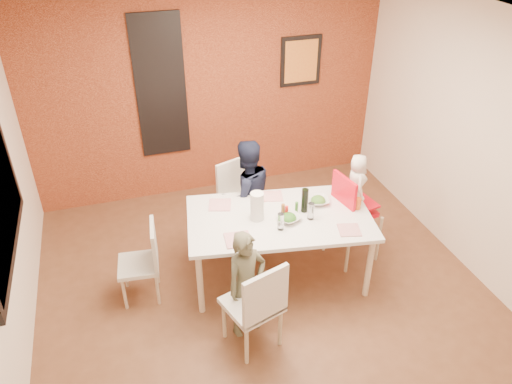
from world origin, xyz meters
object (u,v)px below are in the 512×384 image
object	(u,v)px
dining_table	(279,222)
child_far	(246,195)
high_chair	(351,209)
toddler	(356,183)
paper_towel_roll	(257,206)
wine_bottle	(305,200)
chair_near	(257,304)
chair_left	(145,258)
child_near	(247,284)
chair_far	(238,195)

from	to	relation	value
dining_table	child_far	bearing A→B (deg)	103.84
high_chair	toddler	world-z (taller)	toddler
high_chair	paper_towel_roll	xyz separation A→B (m)	(-1.06, -0.03, 0.27)
dining_table	high_chair	bearing A→B (deg)	3.95
child_far	toddler	distance (m)	1.21
dining_table	high_chair	size ratio (longest dim) A/B	1.84
child_far	wine_bottle	world-z (taller)	child_far
chair_near	high_chair	xyz separation A→B (m)	(1.34, 0.92, 0.11)
chair_left	chair_near	bearing A→B (deg)	47.09
dining_table	chair_near	xyz separation A→B (m)	(-0.51, -0.87, -0.16)
child_near	chair_far	bearing A→B (deg)	58.23
high_chair	child_near	world-z (taller)	child_near
chair_near	chair_far	world-z (taller)	chair_near
wine_bottle	paper_towel_roll	size ratio (longest dim) A/B	0.87
chair_far	toddler	world-z (taller)	toddler
toddler	wine_bottle	world-z (taller)	toddler
child_far	chair_far	bearing A→B (deg)	-93.89
chair_left	child_near	xyz separation A→B (m)	(0.82, -0.74, 0.08)
chair_near	paper_towel_roll	world-z (taller)	paper_towel_roll
child_near	toddler	distance (m)	1.61
child_far	dining_table	bearing A→B (deg)	93.19
dining_table	chair_near	size ratio (longest dim) A/B	2.05
high_chair	child_far	bearing A→B (deg)	48.50
dining_table	toddler	xyz separation A→B (m)	(0.86, 0.07, 0.26)
child_near	wine_bottle	distance (m)	1.08
child_far	wine_bottle	distance (m)	0.80
dining_table	chair_near	distance (m)	1.02
toddler	child_near	bearing A→B (deg)	128.67
dining_table	chair_left	size ratio (longest dim) A/B	2.34
chair_left	toddler	bearing A→B (deg)	95.13
high_chair	child_far	xyz separation A→B (m)	(-0.99, 0.58, 0.01)
dining_table	chair_far	size ratio (longest dim) A/B	2.14
chair_near	child_near	size ratio (longest dim) A/B	0.87
toddler	wine_bottle	distance (m)	0.60
paper_towel_roll	chair_left	bearing A→B (deg)	175.91
child_far	chair_near	bearing A→B (deg)	66.32
dining_table	toddler	distance (m)	0.91
dining_table	wine_bottle	bearing A→B (deg)	3.02
dining_table	chair_far	world-z (taller)	chair_far
child_near	chair_near	bearing A→B (deg)	-102.64
child_far	chair_left	bearing A→B (deg)	13.24
child_near	high_chair	bearing A→B (deg)	7.71
dining_table	paper_towel_roll	distance (m)	0.31
high_chair	chair_left	bearing A→B (deg)	77.50
toddler	paper_towel_roll	world-z (taller)	toddler
chair_left	wine_bottle	xyz separation A→B (m)	(1.62, -0.10, 0.42)
chair_left	high_chair	size ratio (longest dim) A/B	0.79
dining_table	toddler	world-z (taller)	toddler
chair_far	child_far	xyz separation A→B (m)	(0.03, -0.24, 0.14)
chair_left	dining_table	bearing A→B (deg)	91.54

